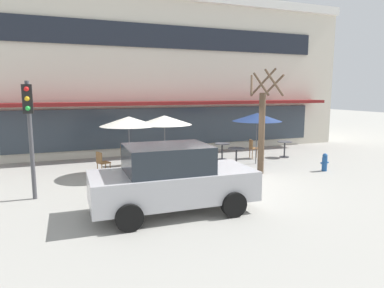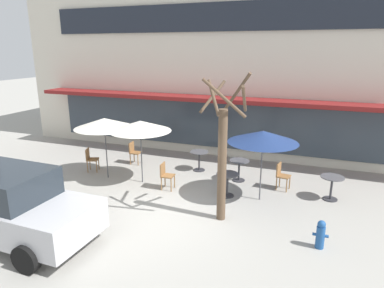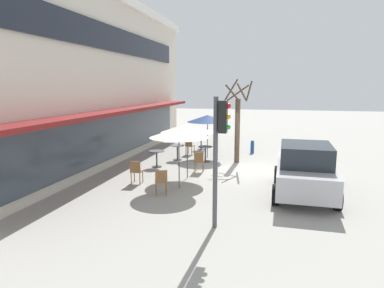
{
  "view_description": "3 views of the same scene",
  "coord_description": "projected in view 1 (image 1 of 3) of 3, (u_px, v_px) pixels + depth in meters",
  "views": [
    {
      "loc": [
        -5.5,
        -10.49,
        3.1
      ],
      "look_at": [
        -0.31,
        2.9,
        0.89
      ],
      "focal_mm": 32.0,
      "sensor_mm": 36.0,
      "label": 1
    },
    {
      "loc": [
        3.85,
        -7.8,
        4.54
      ],
      "look_at": [
        -0.32,
        3.19,
        1.24
      ],
      "focal_mm": 32.0,
      "sensor_mm": 36.0,
      "label": 2
    },
    {
      "loc": [
        -14.68,
        -1.31,
        3.65
      ],
      "look_at": [
        -0.06,
        2.31,
        1.09
      ],
      "focal_mm": 32.0,
      "sensor_mm": 36.0,
      "label": 3
    }
  ],
  "objects": [
    {
      "name": "cafe_table_near_wall",
      "position": [
        222.0,
        149.0,
        15.66
      ],
      "size": [
        0.7,
        0.7,
        0.76
      ],
      "color": "#333338",
      "rests_on": "ground"
    },
    {
      "name": "cafe_table_streetside",
      "position": [
        285.0,
        147.0,
        16.24
      ],
      "size": [
        0.7,
        0.7,
        0.76
      ],
      "color": "#333338",
      "rests_on": "ground"
    },
    {
      "name": "patio_umbrella_cream_folded",
      "position": [
        129.0,
        121.0,
        12.54
      ],
      "size": [
        2.1,
        2.1,
        2.2
      ],
      "color": "#4C4C51",
      "rests_on": "ground"
    },
    {
      "name": "patio_umbrella_green_folded",
      "position": [
        257.0,
        117.0,
        14.56
      ],
      "size": [
        2.1,
        2.1,
        2.2
      ],
      "color": "#4C4C51",
      "rests_on": "ground"
    },
    {
      "name": "ground_plane",
      "position": [
        230.0,
        180.0,
        12.1
      ],
      "size": [
        80.0,
        80.0,
        0.0
      ],
      "primitive_type": "plane",
      "color": "#9E9B93"
    },
    {
      "name": "cafe_table_by_tree",
      "position": [
        184.0,
        149.0,
        15.52
      ],
      "size": [
        0.7,
        0.7,
        0.76
      ],
      "color": "#333338",
      "rests_on": "ground"
    },
    {
      "name": "cafe_table_mid_patio",
      "position": [
        236.0,
        154.0,
        14.33
      ],
      "size": [
        0.7,
        0.7,
        0.76
      ],
      "color": "#333338",
      "rests_on": "ground"
    },
    {
      "name": "cafe_chair_0",
      "position": [
        102.0,
        161.0,
        12.74
      ],
      "size": [
        0.52,
        0.52,
        0.89
      ],
      "color": "olive",
      "rests_on": "ground"
    },
    {
      "name": "cafe_chair_2",
      "position": [
        192.0,
        158.0,
        13.45
      ],
      "size": [
        0.43,
        0.43,
        0.89
      ],
      "color": "olive",
      "rests_on": "ground"
    },
    {
      "name": "cafe_chair_1",
      "position": [
        253.0,
        147.0,
        15.96
      ],
      "size": [
        0.47,
        0.47,
        0.89
      ],
      "color": "olive",
      "rests_on": "ground"
    },
    {
      "name": "fire_hydrant",
      "position": [
        325.0,
        162.0,
        13.45
      ],
      "size": [
        0.36,
        0.2,
        0.71
      ],
      "color": "#1E4C8C",
      "rests_on": "ground"
    },
    {
      "name": "cafe_chair_3",
      "position": [
        124.0,
        153.0,
        14.38
      ],
      "size": [
        0.42,
        0.42,
        0.89
      ],
      "color": "olive",
      "rests_on": "ground"
    },
    {
      "name": "parked_sedan",
      "position": [
        171.0,
        179.0,
        8.81
      ],
      "size": [
        4.23,
        2.08,
        1.76
      ],
      "color": "#B7B7BC",
      "rests_on": "ground"
    },
    {
      "name": "building_facade",
      "position": [
        155.0,
        77.0,
        20.69
      ],
      "size": [
        19.93,
        9.1,
        7.96
      ],
      "color": "beige",
      "rests_on": "ground"
    },
    {
      "name": "patio_umbrella_corner_open",
      "position": [
        164.0,
        120.0,
        13.09
      ],
      "size": [
        2.1,
        2.1,
        2.2
      ],
      "color": "#4C4C51",
      "rests_on": "ground"
    },
    {
      "name": "street_tree",
      "position": [
        262.0,
        125.0,
        12.82
      ],
      "size": [
        1.29,
        1.36,
        3.99
      ],
      "color": "brown",
      "rests_on": "ground"
    },
    {
      "name": "traffic_light_pole",
      "position": [
        29.0,
        121.0,
        9.56
      ],
      "size": [
        0.26,
        0.44,
        3.4
      ],
      "color": "#47474C",
      "rests_on": "ground"
    }
  ]
}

